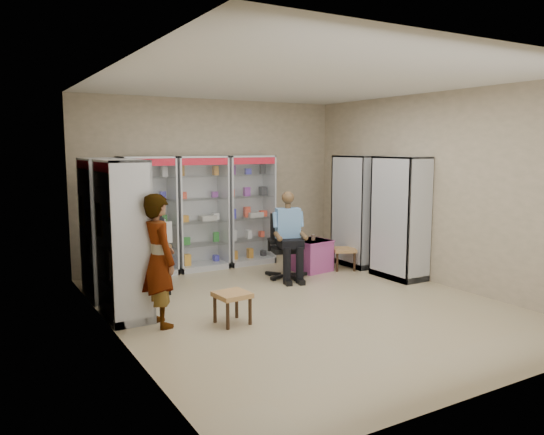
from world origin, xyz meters
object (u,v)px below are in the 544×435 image
cabinet_right_near (400,218)px  pink_trunk (311,255)px  seated_shopkeeper (288,238)px  standing_man (159,260)px  wooden_chair (147,257)px  cabinet_back_right (249,210)px  cabinet_back_left (148,217)px  cabinet_left_near (124,240)px  cabinet_left_far (103,228)px  cabinet_back_mid (201,213)px  woven_stool_b (232,308)px  woven_stool_a (344,259)px  cabinet_right_far (357,211)px  office_chair (286,246)px

cabinet_right_near → pink_trunk: (-0.98, 1.13, -0.73)m
seated_shopkeeper → pink_trunk: seated_shopkeeper is taller
standing_man → wooden_chair: bearing=-19.4°
cabinet_back_right → pink_trunk: (0.65, -1.10, -0.73)m
cabinet_back_left → seated_shopkeeper: bearing=-34.7°
cabinet_left_near → cabinet_left_far: bearing=180.0°
cabinet_back_mid → cabinet_left_near: bearing=-132.8°
wooden_chair → woven_stool_b: 2.25m
cabinet_right_near → seated_shopkeeper: size_ratio=1.48×
cabinet_back_left → cabinet_back_mid: (0.95, 0.00, 0.00)m
cabinet_back_mid → pink_trunk: (1.60, -1.10, -0.73)m
cabinet_right_near → cabinet_left_far: same height
cabinet_left_far → pink_trunk: 3.56m
cabinet_back_right → seated_shopkeeper: bearing=-89.1°
woven_stool_a → cabinet_right_far: bearing=23.2°
cabinet_left_far → seated_shopkeeper: 2.90m
cabinet_left_far → woven_stool_a: 4.14m
cabinet_right_near → cabinet_left_far: bearing=73.7°
cabinet_right_far → cabinet_left_near: size_ratio=1.00×
wooden_chair → seated_shopkeeper: size_ratio=0.70×
cabinet_left_near → pink_trunk: size_ratio=3.53×
cabinet_back_mid → cabinet_right_far: 2.82m
cabinet_left_far → woven_stool_b: (1.06, -2.00, -0.80)m
cabinet_right_near → pink_trunk: 1.66m
cabinet_left_far → seated_shopkeeper: cabinet_left_far is taller
wooden_chair → office_chair: bearing=-14.2°
cabinet_back_right → pink_trunk: cabinet_back_right is taller
cabinet_right_near → woven_stool_a: cabinet_right_near is taller
cabinet_right_near → wooden_chair: (-3.78, 1.50, -0.53)m
cabinet_right_far → wooden_chair: 3.84m
office_chair → cabinet_back_mid: bearing=144.2°
cabinet_left_far → seated_shopkeeper: size_ratio=1.48×
woven_stool_b → office_chair: bearing=42.7°
cabinet_back_mid → seated_shopkeeper: cabinet_back_mid is taller
cabinet_back_left → cabinet_right_far: size_ratio=1.00×
cabinet_back_mid → cabinet_right_far: same height
cabinet_back_left → cabinet_right_near: bearing=-32.3°
cabinet_right_near → seated_shopkeeper: bearing=60.7°
cabinet_right_far → standing_man: 4.42m
cabinet_back_left → cabinet_back_right: (1.90, 0.00, 0.00)m
wooden_chair → cabinet_right_far: bearing=-6.0°
cabinet_right_near → cabinet_right_far: bearing=0.0°
cabinet_left_far → pink_trunk: (3.48, -0.17, -0.73)m
woven_stool_b → cabinet_back_left: bearing=92.6°
cabinet_back_right → cabinet_right_far: (1.63, -1.13, 0.00)m
cabinet_right_far → wooden_chair: cabinet_right_far is taller
cabinet_left_far → cabinet_back_mid: bearing=116.3°
office_chair → seated_shopkeeper: 0.15m
cabinet_left_far → woven_stool_b: cabinet_left_far is taller
cabinet_right_near → cabinet_left_far: (-4.46, 1.30, 0.00)m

